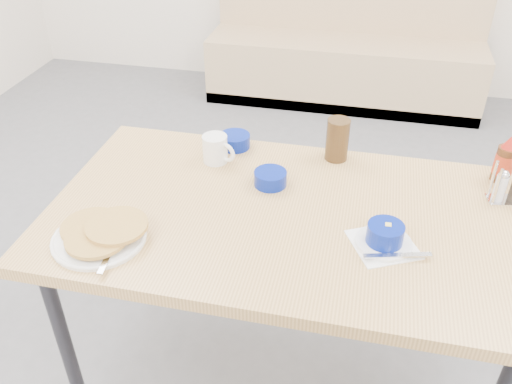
% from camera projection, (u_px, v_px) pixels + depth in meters
% --- Properties ---
extents(booth_bench, '(1.90, 0.56, 1.22)m').
position_uv_depth(booth_bench, '(345.00, 50.00, 3.86)').
color(booth_bench, tan).
rests_on(booth_bench, ground).
extents(dining_table, '(1.40, 0.80, 0.76)m').
position_uv_depth(dining_table, '(285.00, 228.00, 1.63)').
color(dining_table, tan).
rests_on(dining_table, ground).
extents(pancake_plate, '(0.26, 0.27, 0.05)m').
position_uv_depth(pancake_plate, '(101.00, 234.00, 1.48)').
color(pancake_plate, white).
rests_on(pancake_plate, dining_table).
extents(coffee_mug, '(0.12, 0.08, 0.09)m').
position_uv_depth(coffee_mug, '(216.00, 149.00, 1.80)').
color(coffee_mug, white).
rests_on(coffee_mug, dining_table).
extents(grits_setting, '(0.24, 0.22, 0.07)m').
position_uv_depth(grits_setting, '(385.00, 237.00, 1.46)').
color(grits_setting, white).
rests_on(grits_setting, dining_table).
extents(creamer_bowl, '(0.11, 0.11, 0.05)m').
position_uv_depth(creamer_bowl, '(235.00, 141.00, 1.90)').
color(creamer_bowl, navy).
rests_on(creamer_bowl, dining_table).
extents(butter_bowl, '(0.10, 0.10, 0.05)m').
position_uv_depth(butter_bowl, '(270.00, 178.00, 1.70)').
color(butter_bowl, navy).
rests_on(butter_bowl, dining_table).
extents(amber_tumbler, '(0.10, 0.10, 0.14)m').
position_uv_depth(amber_tumbler, '(337.00, 139.00, 1.81)').
color(amber_tumbler, '#3D2813').
rests_on(amber_tumbler, dining_table).
extents(condiment_caddy, '(0.11, 0.08, 0.13)m').
position_uv_depth(condiment_caddy, '(508.00, 189.00, 1.62)').
color(condiment_caddy, silver).
rests_on(condiment_caddy, dining_table).
extents(syrup_bottle, '(0.06, 0.06, 0.16)m').
position_uv_depth(syrup_bottle, '(504.00, 161.00, 1.70)').
color(syrup_bottle, '#47230F').
rests_on(syrup_bottle, dining_table).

